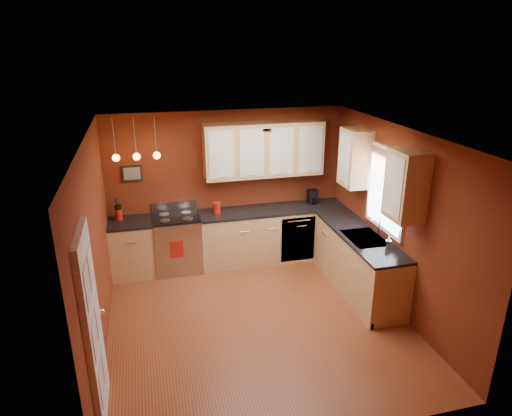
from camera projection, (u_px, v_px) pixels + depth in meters
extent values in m
plane|color=brown|center=(258.00, 320.00, 6.35)|extent=(4.20, 4.20, 0.00)
cube|color=beige|center=(258.00, 135.00, 5.44)|extent=(4.00, 4.20, 0.02)
cube|color=maroon|center=(227.00, 187.00, 7.80)|extent=(4.00, 0.02, 2.60)
cube|color=maroon|center=(317.00, 329.00, 3.99)|extent=(4.00, 0.02, 2.60)
cube|color=maroon|center=(95.00, 251.00, 5.44)|extent=(0.02, 4.20, 2.60)
cube|color=maroon|center=(397.00, 220.00, 6.35)|extent=(0.02, 4.20, 2.60)
cube|color=tan|center=(133.00, 249.00, 7.45)|extent=(0.70, 0.60, 0.90)
cube|color=tan|center=(272.00, 235.00, 7.99)|extent=(2.54, 0.60, 0.90)
cube|color=tan|center=(358.00, 263.00, 6.99)|extent=(0.60, 2.10, 0.90)
cube|color=black|center=(130.00, 222.00, 7.28)|extent=(0.70, 0.62, 0.04)
cube|color=black|center=(273.00, 210.00, 7.83)|extent=(2.54, 0.62, 0.04)
cube|color=black|center=(360.00, 235.00, 6.82)|extent=(0.62, 2.10, 0.04)
cube|color=#B2B2B7|center=(178.00, 244.00, 7.61)|extent=(0.76, 0.64, 0.92)
cube|color=black|center=(179.00, 250.00, 7.33)|extent=(0.55, 0.02, 0.32)
cylinder|color=#B2B2B7|center=(178.00, 237.00, 7.24)|extent=(0.60, 0.02, 0.02)
cube|color=black|center=(176.00, 218.00, 7.45)|extent=(0.76, 0.60, 0.03)
cylinder|color=#999A9F|center=(165.00, 220.00, 7.27)|extent=(0.16, 0.16, 0.01)
cylinder|color=#999A9F|center=(188.00, 218.00, 7.35)|extent=(0.16, 0.16, 0.01)
cylinder|color=#999A9F|center=(164.00, 214.00, 7.53)|extent=(0.16, 0.16, 0.01)
cylinder|color=#999A9F|center=(186.00, 212.00, 7.61)|extent=(0.16, 0.16, 0.01)
cube|color=#B2B2B7|center=(174.00, 206.00, 7.69)|extent=(0.76, 0.04, 0.16)
cube|color=#B2B2B7|center=(298.00, 239.00, 7.81)|extent=(0.60, 0.02, 0.80)
cube|color=#999A9F|center=(365.00, 239.00, 6.69)|extent=(0.50, 0.70, 0.05)
cube|color=black|center=(359.00, 235.00, 6.85)|extent=(0.42, 0.30, 0.02)
cube|color=black|center=(370.00, 245.00, 6.54)|extent=(0.42, 0.30, 0.02)
cylinder|color=white|center=(379.00, 227.00, 6.68)|extent=(0.02, 0.02, 0.28)
cylinder|color=white|center=(376.00, 220.00, 6.62)|extent=(0.16, 0.02, 0.02)
cube|color=white|center=(387.00, 190.00, 6.50)|extent=(0.04, 1.02, 1.22)
cube|color=white|center=(386.00, 190.00, 6.49)|extent=(0.01, 0.90, 1.10)
cube|color=#AB7755|center=(388.00, 165.00, 6.36)|extent=(0.02, 0.96, 0.36)
cube|color=white|center=(93.00, 328.00, 4.45)|extent=(0.06, 0.82, 2.05)
cube|color=silver|center=(87.00, 285.00, 4.09)|extent=(0.00, 0.28, 0.40)
cube|color=silver|center=(91.00, 267.00, 4.42)|extent=(0.00, 0.28, 0.40)
cube|color=silver|center=(95.00, 337.00, 4.28)|extent=(0.00, 0.28, 0.40)
cube|color=silver|center=(98.00, 316.00, 4.61)|extent=(0.00, 0.28, 0.40)
cube|color=silver|center=(102.00, 384.00, 4.48)|extent=(0.00, 0.28, 0.40)
cube|color=silver|center=(104.00, 360.00, 4.80)|extent=(0.00, 0.28, 0.40)
sphere|color=white|center=(102.00, 311.00, 4.77)|extent=(0.06, 0.06, 0.06)
cube|color=tan|center=(264.00, 150.00, 7.55)|extent=(2.00, 0.35, 0.90)
cube|color=tan|center=(378.00, 170.00, 6.38)|extent=(0.35, 1.95, 0.90)
cube|color=black|center=(132.00, 173.00, 7.31)|extent=(0.32, 0.03, 0.26)
cylinder|color=#999A9F|center=(114.00, 138.00, 6.73)|extent=(0.01, 0.01, 0.60)
sphere|color=#FFA53F|center=(116.00, 158.00, 6.84)|extent=(0.11, 0.11, 0.11)
cylinder|color=#999A9F|center=(135.00, 137.00, 6.80)|extent=(0.01, 0.01, 0.60)
sphere|color=#FFA53F|center=(137.00, 157.00, 6.91)|extent=(0.11, 0.11, 0.11)
cylinder|color=#999A9F|center=(155.00, 136.00, 6.87)|extent=(0.01, 0.01, 0.60)
sphere|color=#FFA53F|center=(157.00, 155.00, 6.98)|extent=(0.11, 0.11, 0.11)
cylinder|color=#9F1911|center=(217.00, 209.00, 7.56)|extent=(0.12, 0.12, 0.19)
cylinder|color=#9F1911|center=(217.00, 203.00, 7.52)|extent=(0.13, 0.13, 0.02)
cylinder|color=#9F1911|center=(119.00, 215.00, 7.30)|extent=(0.11, 0.11, 0.18)
imported|color=#9F1911|center=(118.00, 204.00, 7.24)|extent=(0.15, 0.15, 0.21)
cube|color=black|center=(313.00, 196.00, 8.04)|extent=(0.18, 0.15, 0.25)
cylinder|color=black|center=(313.00, 201.00, 8.02)|extent=(0.10, 0.10, 0.11)
imported|color=white|center=(388.00, 242.00, 6.33)|extent=(0.10, 0.10, 0.17)
cube|color=#9F1911|center=(177.00, 249.00, 7.28)|extent=(0.21, 0.01, 0.29)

